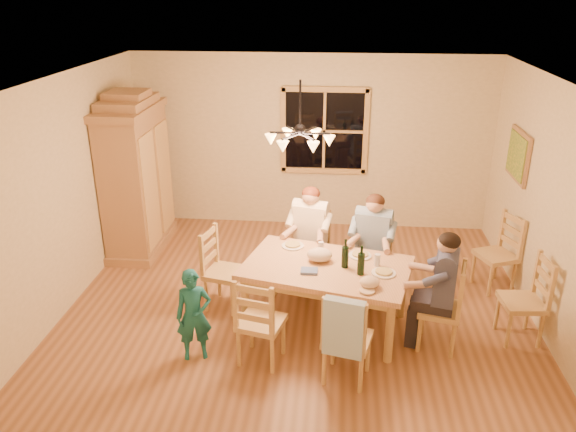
# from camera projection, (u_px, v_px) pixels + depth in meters

# --- Properties ---
(floor) EXTENTS (5.50, 5.50, 0.00)m
(floor) POSITION_uv_depth(u_px,v_px,m) (298.00, 303.00, 6.89)
(floor) COLOR brown
(floor) RESTS_ON ground
(ceiling) EXTENTS (5.50, 5.00, 0.02)m
(ceiling) POSITION_uv_depth(u_px,v_px,m) (300.00, 80.00, 5.86)
(ceiling) COLOR white
(ceiling) RESTS_ON wall_back
(wall_back) EXTENTS (5.50, 0.02, 2.70)m
(wall_back) POSITION_uv_depth(u_px,v_px,m) (311.00, 143.00, 8.68)
(wall_back) COLOR #CBBD8F
(wall_back) RESTS_ON floor
(wall_left) EXTENTS (0.02, 5.00, 2.70)m
(wall_left) POSITION_uv_depth(u_px,v_px,m) (67.00, 193.00, 6.61)
(wall_left) COLOR #CBBD8F
(wall_left) RESTS_ON floor
(wall_right) EXTENTS (0.02, 5.00, 2.70)m
(wall_right) POSITION_uv_depth(u_px,v_px,m) (549.00, 208.00, 6.14)
(wall_right) COLOR #CBBD8F
(wall_right) RESTS_ON floor
(window) EXTENTS (1.30, 0.06, 1.30)m
(window) POSITION_uv_depth(u_px,v_px,m) (324.00, 131.00, 8.55)
(window) COLOR black
(window) RESTS_ON wall_back
(painting) EXTENTS (0.06, 0.78, 0.64)m
(painting) POSITION_uv_depth(u_px,v_px,m) (518.00, 155.00, 7.16)
(painting) COLOR #986E42
(painting) RESTS_ON wall_right
(chandelier) EXTENTS (0.77, 0.68, 0.71)m
(chandelier) POSITION_uv_depth(u_px,v_px,m) (300.00, 138.00, 6.10)
(chandelier) COLOR black
(chandelier) RESTS_ON ceiling
(armoire) EXTENTS (0.66, 1.40, 2.30)m
(armoire) POSITION_uv_depth(u_px,v_px,m) (137.00, 179.00, 7.97)
(armoire) COLOR #986E42
(armoire) RESTS_ON floor
(dining_table) EXTENTS (2.00, 1.49, 0.76)m
(dining_table) POSITION_uv_depth(u_px,v_px,m) (326.00, 274.00, 6.21)
(dining_table) COLOR #B37C4F
(dining_table) RESTS_ON floor
(chair_far_left) EXTENTS (0.53, 0.51, 0.99)m
(chair_far_left) POSITION_uv_depth(u_px,v_px,m) (309.00, 263.00, 7.22)
(chair_far_left) COLOR tan
(chair_far_left) RESTS_ON floor
(chair_far_right) EXTENTS (0.53, 0.51, 0.99)m
(chair_far_right) POSITION_uv_depth(u_px,v_px,m) (371.00, 272.00, 6.98)
(chair_far_right) COLOR tan
(chair_far_right) RESTS_ON floor
(chair_near_left) EXTENTS (0.53, 0.51, 0.99)m
(chair_near_left) POSITION_uv_depth(u_px,v_px,m) (261.00, 335.00, 5.74)
(chair_near_left) COLOR tan
(chair_near_left) RESTS_ON floor
(chair_near_right) EXTENTS (0.53, 0.51, 0.99)m
(chair_near_right) POSITION_uv_depth(u_px,v_px,m) (347.00, 352.00, 5.47)
(chair_near_right) COLOR tan
(chair_near_right) RESTS_ON floor
(chair_end_left) EXTENTS (0.51, 0.53, 0.99)m
(chair_end_left) POSITION_uv_depth(u_px,v_px,m) (225.00, 284.00, 6.72)
(chair_end_left) COLOR tan
(chair_end_left) RESTS_ON floor
(chair_end_right) EXTENTS (0.51, 0.53, 0.99)m
(chair_end_right) POSITION_uv_depth(u_px,v_px,m) (438.00, 321.00, 5.97)
(chair_end_right) COLOR tan
(chair_end_right) RESTS_ON floor
(adult_woman) EXTENTS (0.47, 0.50, 0.87)m
(adult_woman) POSITION_uv_depth(u_px,v_px,m) (310.00, 225.00, 7.01)
(adult_woman) COLOR #F8E4BF
(adult_woman) RESTS_ON floor
(adult_plaid_man) EXTENTS (0.47, 0.50, 0.87)m
(adult_plaid_man) POSITION_uv_depth(u_px,v_px,m) (373.00, 233.00, 6.78)
(adult_plaid_man) COLOR #315F89
(adult_plaid_man) RESTS_ON floor
(adult_slate_man) EXTENTS (0.50, 0.47, 0.87)m
(adult_slate_man) POSITION_uv_depth(u_px,v_px,m) (444.00, 277.00, 5.77)
(adult_slate_man) COLOR #414868
(adult_slate_man) RESTS_ON floor
(towel) EXTENTS (0.39, 0.19, 0.58)m
(towel) POSITION_uv_depth(u_px,v_px,m) (344.00, 328.00, 5.15)
(towel) COLOR #9ABDD1
(towel) RESTS_ON chair_near_right
(wine_bottle_a) EXTENTS (0.08, 0.08, 0.33)m
(wine_bottle_a) POSITION_uv_depth(u_px,v_px,m) (345.00, 253.00, 6.07)
(wine_bottle_a) COLOR black
(wine_bottle_a) RESTS_ON dining_table
(wine_bottle_b) EXTENTS (0.08, 0.08, 0.33)m
(wine_bottle_b) POSITION_uv_depth(u_px,v_px,m) (361.00, 260.00, 5.93)
(wine_bottle_b) COLOR black
(wine_bottle_b) RESTS_ON dining_table
(plate_woman) EXTENTS (0.26, 0.26, 0.02)m
(plate_woman) POSITION_uv_depth(u_px,v_px,m) (293.00, 246.00, 6.61)
(plate_woman) COLOR white
(plate_woman) RESTS_ON dining_table
(plate_plaid) EXTENTS (0.26, 0.26, 0.02)m
(plate_plaid) POSITION_uv_depth(u_px,v_px,m) (360.00, 256.00, 6.37)
(plate_plaid) COLOR white
(plate_plaid) RESTS_ON dining_table
(plate_slate) EXTENTS (0.26, 0.26, 0.02)m
(plate_slate) POSITION_uv_depth(u_px,v_px,m) (384.00, 273.00, 5.99)
(plate_slate) COLOR white
(plate_slate) RESTS_ON dining_table
(wine_glass_a) EXTENTS (0.06, 0.06, 0.14)m
(wine_glass_a) POSITION_uv_depth(u_px,v_px,m) (321.00, 248.00, 6.43)
(wine_glass_a) COLOR silver
(wine_glass_a) RESTS_ON dining_table
(wine_glass_b) EXTENTS (0.06, 0.06, 0.14)m
(wine_glass_b) POSITION_uv_depth(u_px,v_px,m) (377.00, 260.00, 6.14)
(wine_glass_b) COLOR silver
(wine_glass_b) RESTS_ON dining_table
(cap) EXTENTS (0.20, 0.20, 0.11)m
(cap) POSITION_uv_depth(u_px,v_px,m) (369.00, 282.00, 5.72)
(cap) COLOR #D2B18C
(cap) RESTS_ON dining_table
(napkin) EXTENTS (0.21, 0.18, 0.03)m
(napkin) POSITION_uv_depth(u_px,v_px,m) (309.00, 271.00, 6.02)
(napkin) COLOR #536799
(napkin) RESTS_ON dining_table
(cloth_bundle) EXTENTS (0.28, 0.22, 0.15)m
(cloth_bundle) POSITION_uv_depth(u_px,v_px,m) (320.00, 255.00, 6.24)
(cloth_bundle) COLOR #CDB494
(cloth_bundle) RESTS_ON dining_table
(child) EXTENTS (0.42, 0.34, 1.01)m
(child) POSITION_uv_depth(u_px,v_px,m) (194.00, 315.00, 5.72)
(child) COLOR #18636C
(child) RESTS_ON floor
(chair_spare_front) EXTENTS (0.46, 0.47, 0.99)m
(chair_spare_front) POSITION_uv_depth(u_px,v_px,m) (520.00, 314.00, 6.10)
(chair_spare_front) COLOR tan
(chair_spare_front) RESTS_ON floor
(chair_spare_back) EXTENTS (0.56, 0.57, 0.99)m
(chair_spare_back) POSITION_uv_depth(u_px,v_px,m) (494.00, 266.00, 7.13)
(chair_spare_back) COLOR tan
(chair_spare_back) RESTS_ON floor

